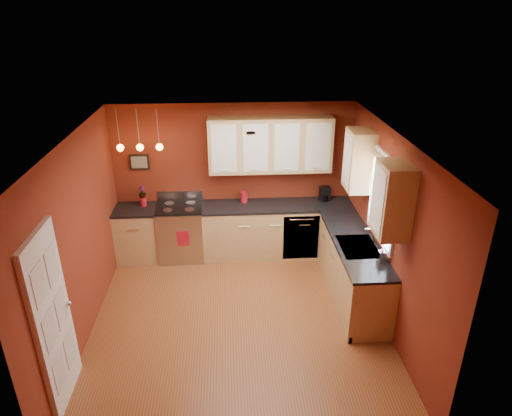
{
  "coord_description": "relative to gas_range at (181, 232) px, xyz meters",
  "views": [
    {
      "loc": [
        -0.09,
        -5.18,
        4.09
      ],
      "look_at": [
        0.31,
        1.0,
        1.25
      ],
      "focal_mm": 32.0,
      "sensor_mm": 36.0,
      "label": 1
    }
  ],
  "objects": [
    {
      "name": "dishwasher_front",
      "position": [
        2.02,
        -0.29,
        -0.03
      ],
      "size": [
        0.6,
        0.02,
        0.8
      ],
      "primitive_type": "cube",
      "color": "#ACACB0",
      "rests_on": "base_cabinets_back_right"
    },
    {
      "name": "dish_towel",
      "position": [
        0.06,
        -0.33,
        0.04
      ],
      "size": [
        0.2,
        0.01,
        0.27
      ],
      "primitive_type": "cube",
      "color": "#AF1222",
      "rests_on": "gas_range"
    },
    {
      "name": "counter_right",
      "position": [
        2.62,
        -1.35,
        0.44
      ],
      "size": [
        0.62,
        2.1,
        0.04
      ],
      "primitive_type": "cube",
      "color": "black",
      "rests_on": "base_cabinets_right"
    },
    {
      "name": "wall_front",
      "position": [
        0.92,
        -3.9,
        0.82
      ],
      "size": [
        4.0,
        0.02,
        2.6
      ],
      "primitive_type": "cube",
      "color": "maroon",
      "rests_on": "floor"
    },
    {
      "name": "wall_picture",
      "position": [
        -0.63,
        0.28,
        1.17
      ],
      "size": [
        0.32,
        0.03,
        0.26
      ],
      "primitive_type": "cube",
      "color": "black",
      "rests_on": "wall_back"
    },
    {
      "name": "pendant_lights",
      "position": [
        -0.53,
        -0.05,
        1.53
      ],
      "size": [
        0.71,
        0.11,
        0.66
      ],
      "color": "gray",
      "rests_on": "ceiling"
    },
    {
      "name": "base_cabinets_back_right",
      "position": [
        1.65,
        -0.0,
        -0.03
      ],
      "size": [
        2.54,
        0.6,
        0.9
      ],
      "primitive_type": "cube",
      "color": "tan",
      "rests_on": "floor"
    },
    {
      "name": "wall_left",
      "position": [
        -1.08,
        -1.8,
        0.82
      ],
      "size": [
        0.02,
        4.2,
        2.6
      ],
      "primitive_type": "cube",
      "color": "maroon",
      "rests_on": "floor"
    },
    {
      "name": "gas_range",
      "position": [
        0.0,
        0.0,
        0.0
      ],
      "size": [
        0.76,
        0.64,
        1.11
      ],
      "color": "#ACACB0",
      "rests_on": "floor"
    },
    {
      "name": "ceiling",
      "position": [
        0.92,
        -1.8,
        2.12
      ],
      "size": [
        4.0,
        4.2,
        0.02
      ],
      "primitive_type": "cube",
      "color": "white",
      "rests_on": "wall_back"
    },
    {
      "name": "door_left_wall",
      "position": [
        -1.05,
        -3.0,
        0.54
      ],
      "size": [
        0.12,
        0.82,
        2.05
      ],
      "color": "white",
      "rests_on": "floor"
    },
    {
      "name": "counter_back_right",
      "position": [
        1.65,
        -0.0,
        0.44
      ],
      "size": [
        2.54,
        0.62,
        0.04
      ],
      "primitive_type": "cube",
      "color": "black",
      "rests_on": "base_cabinets_back_right"
    },
    {
      "name": "soap_pump",
      "position": [
        2.82,
        -1.9,
        0.57
      ],
      "size": [
        0.1,
        0.1,
        0.22
      ],
      "primitive_type": "imported",
      "rotation": [
        0.0,
        0.0,
        0.01
      ],
      "color": "silver",
      "rests_on": "counter_right"
    },
    {
      "name": "upper_cabinets_right",
      "position": [
        2.75,
        -1.48,
        1.47
      ],
      "size": [
        0.35,
        1.95,
        0.9
      ],
      "primitive_type": "cube",
      "color": "tan",
      "rests_on": "wall_right"
    },
    {
      "name": "floor",
      "position": [
        0.92,
        -1.8,
        -0.48
      ],
      "size": [
        4.2,
        4.2,
        0.0
      ],
      "primitive_type": "plane",
      "color": "brown",
      "rests_on": "ground"
    },
    {
      "name": "wall_back",
      "position": [
        0.92,
        0.3,
        0.82
      ],
      "size": [
        4.0,
        0.02,
        2.6
      ],
      "primitive_type": "cube",
      "color": "maroon",
      "rests_on": "floor"
    },
    {
      "name": "flowers",
      "position": [
        -0.6,
        0.09,
        0.7
      ],
      "size": [
        0.15,
        0.15,
        0.21
      ],
      "primitive_type": "imported",
      "rotation": [
        0.0,
        0.0,
        0.34
      ],
      "color": "#AF1222",
      "rests_on": "red_vase"
    },
    {
      "name": "wall_right",
      "position": [
        2.92,
        -1.8,
        0.82
      ],
      "size": [
        0.02,
        4.2,
        2.6
      ],
      "primitive_type": "cube",
      "color": "maroon",
      "rests_on": "floor"
    },
    {
      "name": "counter_back_left",
      "position": [
        -0.73,
        -0.0,
        0.44
      ],
      "size": [
        0.7,
        0.62,
        0.04
      ],
      "primitive_type": "cube",
      "color": "black",
      "rests_on": "base_cabinets_back_left"
    },
    {
      "name": "sink",
      "position": [
        2.62,
        -1.5,
        0.43
      ],
      "size": [
        0.5,
        0.7,
        0.33
      ],
      "color": "gray",
      "rests_on": "counter_right"
    },
    {
      "name": "coffee_maker",
      "position": [
        2.47,
        0.14,
        0.57
      ],
      "size": [
        0.19,
        0.18,
        0.24
      ],
      "rotation": [
        0.0,
        0.0,
        0.15
      ],
      "color": "black",
      "rests_on": "counter_back_right"
    },
    {
      "name": "red_vase",
      "position": [
        -0.6,
        0.09,
        0.54
      ],
      "size": [
        0.1,
        0.1,
        0.16
      ],
      "primitive_type": "cylinder",
      "color": "#AF1222",
      "rests_on": "counter_back_left"
    },
    {
      "name": "upper_cabinets_back",
      "position": [
        1.52,
        0.12,
        1.47
      ],
      "size": [
        2.0,
        0.35,
        0.9
      ],
      "primitive_type": "cube",
      "color": "tan",
      "rests_on": "wall_back"
    },
    {
      "name": "window",
      "position": [
        2.89,
        -1.5,
        1.21
      ],
      "size": [
        0.06,
        1.02,
        1.22
      ],
      "color": "white",
      "rests_on": "wall_right"
    },
    {
      "name": "red_canister",
      "position": [
        1.09,
        0.15,
        0.55
      ],
      "size": [
        0.12,
        0.12,
        0.19
      ],
      "color": "#AF1222",
      "rests_on": "counter_back_right"
    },
    {
      "name": "base_cabinets_right",
      "position": [
        2.62,
        -1.35,
        -0.03
      ],
      "size": [
        0.6,
        2.1,
        0.9
      ],
      "primitive_type": "cube",
      "color": "tan",
      "rests_on": "floor"
    },
    {
      "name": "base_cabinets_back_left",
      "position": [
        -0.73,
        -0.0,
        -0.03
      ],
      "size": [
        0.7,
        0.6,
        0.9
      ],
      "primitive_type": "cube",
      "color": "tan",
      "rests_on": "floor"
    }
  ]
}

